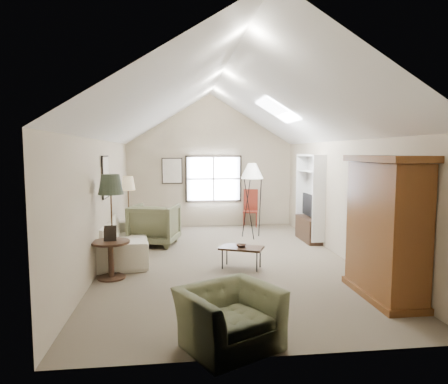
{
  "coord_description": "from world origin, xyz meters",
  "views": [
    {
      "loc": [
        -1.01,
        -8.12,
        2.26
      ],
      "look_at": [
        0.0,
        0.4,
        1.4
      ],
      "focal_mm": 32.0,
      "sensor_mm": 36.0,
      "label": 1
    }
  ],
  "objects": [
    {
      "name": "room_shell",
      "position": [
        0.0,
        0.0,
        3.21
      ],
      "size": [
        5.01,
        8.01,
        4.0
      ],
      "color": "#6B604C",
      "rests_on": "ground"
    },
    {
      "name": "window",
      "position": [
        0.1,
        3.96,
        1.45
      ],
      "size": [
        1.72,
        0.08,
        1.42
      ],
      "primitive_type": "cube",
      "color": "black",
      "rests_on": "room_shell"
    },
    {
      "name": "skylight",
      "position": [
        1.3,
        0.9,
        3.22
      ],
      "size": [
        0.8,
        1.2,
        0.52
      ],
      "primitive_type": null,
      "color": "white",
      "rests_on": "room_shell"
    },
    {
      "name": "wall_art",
      "position": [
        -1.88,
        1.94,
        1.73
      ],
      "size": [
        1.97,
        3.71,
        0.88
      ],
      "color": "black",
      "rests_on": "room_shell"
    },
    {
      "name": "armoire",
      "position": [
        2.18,
        -2.4,
        1.1
      ],
      "size": [
        0.6,
        1.5,
        2.2
      ],
      "primitive_type": "cube",
      "color": "brown",
      "rests_on": "ground"
    },
    {
      "name": "tv_alcove",
      "position": [
        2.34,
        1.6,
        1.15
      ],
      "size": [
        0.32,
        1.3,
        2.1
      ],
      "primitive_type": "cube",
      "color": "white",
      "rests_on": "ground"
    },
    {
      "name": "media_console",
      "position": [
        2.32,
        1.6,
        0.3
      ],
      "size": [
        0.34,
        1.18,
        0.6
      ],
      "primitive_type": "cube",
      "color": "#382316",
      "rests_on": "ground"
    },
    {
      "name": "tv_panel",
      "position": [
        2.32,
        1.6,
        0.92
      ],
      "size": [
        0.05,
        0.9,
        0.55
      ],
      "primitive_type": "cube",
      "color": "black",
      "rests_on": "media_console"
    },
    {
      "name": "sofa",
      "position": [
        -2.2,
        0.64,
        0.4
      ],
      "size": [
        1.3,
        2.8,
        0.79
      ],
      "primitive_type": "imported",
      "rotation": [
        0.0,
        0.0,
        1.66
      ],
      "color": "#EDE6CD",
      "rests_on": "ground"
    },
    {
      "name": "armchair_near",
      "position": [
        -0.43,
        -3.7,
        0.34
      ],
      "size": [
        1.37,
        1.31,
        0.69
      ],
      "primitive_type": "imported",
      "rotation": [
        0.0,
        0.0,
        0.48
      ],
      "color": "#656C4C",
      "rests_on": "ground"
    },
    {
      "name": "armchair_far",
      "position": [
        -1.56,
        1.62,
        0.5
      ],
      "size": [
        1.31,
        1.33,
        1.0
      ],
      "primitive_type": "imported",
      "rotation": [
        0.0,
        0.0,
        2.89
      ],
      "color": "#575C40",
      "rests_on": "ground"
    },
    {
      "name": "coffee_table",
      "position": [
        0.22,
        -0.6,
        0.21
      ],
      "size": [
        0.94,
        0.75,
        0.42
      ],
      "primitive_type": "cube",
      "rotation": [
        0.0,
        0.0,
        -0.41
      ],
      "color": "#312214",
      "rests_on": "ground"
    },
    {
      "name": "bowl",
      "position": [
        0.22,
        -0.6,
        0.44
      ],
      "size": [
        0.26,
        0.26,
        0.05
      ],
      "primitive_type": "imported",
      "rotation": [
        0.0,
        0.0,
        -0.41
      ],
      "color": "#341E15",
      "rests_on": "coffee_table"
    },
    {
      "name": "side_table",
      "position": [
        -2.2,
        -0.96,
        0.34
      ],
      "size": [
        0.74,
        0.74,
        0.68
      ],
      "primitive_type": "cylinder",
      "rotation": [
        0.0,
        0.0,
        0.09
      ],
      "color": "#362416",
      "rests_on": "ground"
    },
    {
      "name": "side_chair",
      "position": [
        1.2,
        3.7,
        0.56
      ],
      "size": [
        0.53,
        0.53,
        1.13
      ],
      "primitive_type": "cube",
      "rotation": [
        0.0,
        0.0,
        -0.23
      ],
      "color": "maroon",
      "rests_on": "ground"
    },
    {
      "name": "tripod_lamp",
      "position": [
        0.94,
        2.1,
        1.0
      ],
      "size": [
        0.61,
        0.61,
        2.01
      ],
      "primitive_type": null,
      "rotation": [
        0.0,
        0.0,
        -0.05
      ],
      "color": "white",
      "rests_on": "ground"
    },
    {
      "name": "dark_lamp",
      "position": [
        -2.2,
        -0.76,
        0.95
      ],
      "size": [
        0.49,
        0.49,
        1.9
      ],
      "primitive_type": null,
      "rotation": [
        0.0,
        0.0,
        0.09
      ],
      "color": "#272F21",
      "rests_on": "ground"
    },
    {
      "name": "tan_lamp",
      "position": [
        -2.2,
        1.84,
        0.85
      ],
      "size": [
        0.37,
        0.37,
        1.7
      ],
      "primitive_type": null,
      "rotation": [
        0.0,
        0.0,
        0.09
      ],
      "color": "tan",
      "rests_on": "ground"
    }
  ]
}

